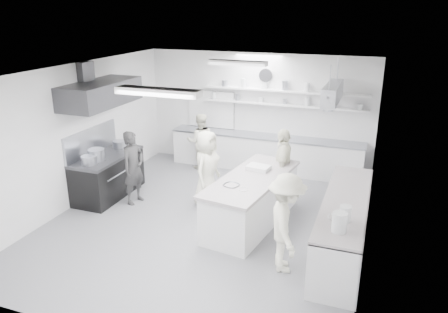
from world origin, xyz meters
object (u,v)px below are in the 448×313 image
(back_counter, at_px, (265,153))
(right_counter, at_px, (344,226))
(cook_stove, at_px, (133,168))
(cook_back, at_px, (200,141))
(prep_island, at_px, (252,201))
(stove, at_px, (108,177))

(back_counter, bearing_deg, right_counter, -55.35)
(cook_stove, height_order, cook_back, cook_stove)
(back_counter, height_order, right_counter, right_counter)
(cook_stove, bearing_deg, prep_island, -80.38)
(back_counter, relative_size, right_counter, 1.52)
(cook_back, bearing_deg, right_counter, 118.22)
(back_counter, distance_m, cook_back, 1.72)
(right_counter, xyz_separation_m, cook_back, (-3.99, 2.97, 0.27))
(cook_back, bearing_deg, stove, 36.86)
(back_counter, xyz_separation_m, cook_stove, (-2.14, -2.92, 0.35))
(right_counter, relative_size, cook_stove, 2.05)
(stove, xyz_separation_m, prep_island, (3.45, -0.19, 0.02))
(cook_stove, xyz_separation_m, cook_back, (0.50, 2.49, -0.07))
(back_counter, bearing_deg, cook_back, -165.29)
(back_counter, height_order, cook_stove, cook_stove)
(stove, bearing_deg, cook_stove, -9.01)
(prep_island, height_order, cook_back, cook_back)
(back_counter, distance_m, cook_stove, 3.64)
(stove, distance_m, prep_island, 3.45)
(right_counter, height_order, cook_stove, cook_stove)
(cook_stove, bearing_deg, right_counter, -85.01)
(prep_island, bearing_deg, cook_back, 138.81)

